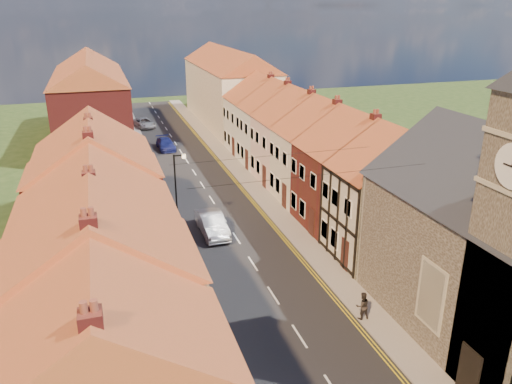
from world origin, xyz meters
The scene contains 23 objects.
road centered at (0.00, 30.00, 0.01)m, with size 7.00×90.00×0.02m, color black.
pavement_left centered at (-4.40, 30.00, 0.06)m, with size 1.80×90.00×0.12m, color #A9A29A.
pavement_right centered at (4.40, 30.00, 0.06)m, with size 1.80×90.00×0.12m, color #A9A29A.
church centered at (9.36, 3.32, 5.88)m, with size 11.25×14.25×15.20m.
cottage_r_tudor centered at (9.27, 12.70, 4.47)m, with size 8.30×5.20×9.00m.
cottage_r_white_near centered at (9.30, 18.10, 4.47)m, with size 8.30×6.00×9.00m.
cottage_r_cream_mid centered at (9.30, 23.50, 4.48)m, with size 8.30×5.20×9.00m.
cottage_r_pink centered at (9.30, 28.90, 4.47)m, with size 8.30×6.00×9.00m.
cottage_r_white_far centered at (9.30, 34.30, 4.48)m, with size 8.30×5.20×9.00m.
cottage_r_cream_far centered at (9.30, 39.70, 4.47)m, with size 8.30×6.00×9.00m.
cottage_l_cream centered at (-9.30, 5.55, 4.52)m, with size 8.30×6.30×9.10m.
cottage_l_white centered at (-9.30, 11.95, 4.37)m, with size 8.30×6.90×8.80m.
cottage_l_brick_mid centered at (-9.30, 18.05, 4.53)m, with size 8.30×5.70×9.10m.
cottage_l_pink centered at (-9.30, 23.85, 4.37)m, with size 8.30×6.30×8.80m.
block_right_far centered at (9.30, 55.00, 5.29)m, with size 8.30×24.20×10.50m.
block_left_far centered at (-9.30, 50.00, 5.29)m, with size 8.30×24.20×10.50m.
lamppost centered at (-3.81, 20.00, 3.54)m, with size 0.88×0.15×6.00m.
car_mid centered at (-1.50, 19.30, 0.79)m, with size 1.67×4.79×1.58m, color gray.
car_far centered at (-1.50, 43.54, 0.64)m, with size 1.80×4.43×1.29m, color navy.
car_distant centered at (-2.78, 55.65, 0.65)m, with size 2.16×4.67×1.30m, color #9D9EA4.
pedestrian_left centered at (-5.10, 3.03, 1.03)m, with size 0.66×0.43×1.81m, color #222228.
pedestrian_right centered at (3.70, 6.30, 0.90)m, with size 0.76×0.59×1.56m, color #292220.
pedestrian_left_b centered at (-5.00, 14.24, 0.99)m, with size 0.64×0.42×1.74m, color #232428.
Camera 1 is at (-8.56, -13.58, 15.85)m, focal length 35.00 mm.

